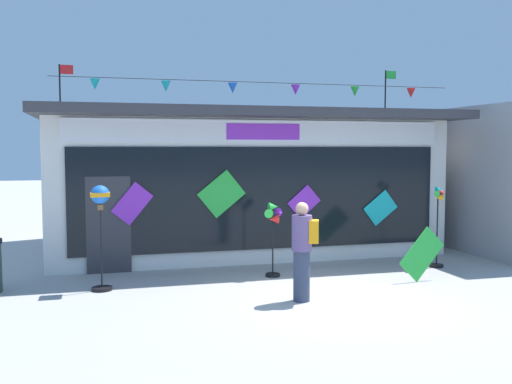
% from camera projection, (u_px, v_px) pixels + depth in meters
% --- Properties ---
extents(ground_plane, '(80.00, 80.00, 0.00)m').
position_uv_depth(ground_plane, '(330.00, 298.00, 10.05)').
color(ground_plane, '#ADAAA5').
extents(kite_shop_building, '(9.59, 6.28, 4.75)m').
position_uv_depth(kite_shop_building, '(235.00, 180.00, 15.36)').
color(kite_shop_building, silver).
rests_on(kite_shop_building, ground_plane).
extents(wind_spinner_far_left, '(0.37, 0.37, 1.92)m').
position_uv_depth(wind_spinner_far_left, '(100.00, 210.00, 10.50)').
color(wind_spinner_far_left, black).
rests_on(wind_spinner_far_left, ground_plane).
extents(wind_spinner_left, '(0.43, 0.29, 1.51)m').
position_uv_depth(wind_spinner_left, '(273.00, 224.00, 11.64)').
color(wind_spinner_left, black).
rests_on(wind_spinner_left, ground_plane).
extents(wind_spinner_center_left, '(0.31, 0.30, 1.76)m').
position_uv_depth(wind_spinner_center_left, '(438.00, 221.00, 12.59)').
color(wind_spinner_center_left, black).
rests_on(wind_spinner_center_left, ground_plane).
extents(person_near_camera, '(0.48, 0.39, 1.68)m').
position_uv_depth(person_near_camera, '(303.00, 249.00, 9.80)').
color(person_near_camera, '#333D56').
rests_on(person_near_camera, ground_plane).
extents(display_kite_on_ground, '(1.05, 0.18, 1.05)m').
position_uv_depth(display_kite_on_ground, '(422.00, 254.00, 11.34)').
color(display_kite_on_ground, green).
rests_on(display_kite_on_ground, ground_plane).
extents(neighbour_building, '(6.90, 9.62, 3.59)m').
position_uv_depth(neighbour_building, '(508.00, 174.00, 17.90)').
color(neighbour_building, '#99999E').
rests_on(neighbour_building, ground_plane).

